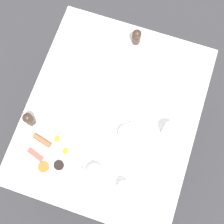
# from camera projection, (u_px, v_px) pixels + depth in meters

# --- Properties ---
(ground_plane) EXTENTS (8.00, 8.00, 0.00)m
(ground_plane) POSITION_uv_depth(u_px,v_px,m) (112.00, 139.00, 2.26)
(ground_plane) COLOR #333338
(table) EXTENTS (0.85, 1.01, 0.72)m
(table) POSITION_uv_depth(u_px,v_px,m) (112.00, 117.00, 1.63)
(table) COLOR white
(table) RESTS_ON ground_plane
(breakfast_plate) EXTENTS (0.28, 0.28, 0.04)m
(breakfast_plate) POSITION_uv_depth(u_px,v_px,m) (51.00, 153.00, 1.50)
(breakfast_plate) COLOR white
(breakfast_plate) RESTS_ON table
(teapot_near) EXTENTS (0.16, 0.15, 0.13)m
(teapot_near) POSITION_uv_depth(u_px,v_px,m) (88.00, 63.00, 1.57)
(teapot_near) COLOR white
(teapot_near) RESTS_ON table
(teacup_with_saucer_left) EXTENTS (0.14, 0.14, 0.07)m
(teacup_with_saucer_left) POSITION_uv_depth(u_px,v_px,m) (95.00, 173.00, 1.45)
(teacup_with_saucer_left) COLOR white
(teacup_with_saucer_left) RESTS_ON table
(teacup_with_saucer_right) EXTENTS (0.14, 0.14, 0.07)m
(teacup_with_saucer_right) POSITION_uv_depth(u_px,v_px,m) (127.00, 135.00, 1.50)
(teacup_with_saucer_right) COLOR white
(teacup_with_saucer_right) RESTS_ON table
(water_glass_tall) EXTENTS (0.08, 0.08, 0.10)m
(water_glass_tall) POSITION_uv_depth(u_px,v_px,m) (170.00, 131.00, 1.48)
(water_glass_tall) COLOR white
(water_glass_tall) RESTS_ON table
(creamer_jug) EXTENTS (0.08, 0.06, 0.07)m
(creamer_jug) POSITION_uv_depth(u_px,v_px,m) (124.00, 187.00, 1.43)
(creamer_jug) COLOR white
(creamer_jug) RESTS_ON table
(pepper_grinder) EXTENTS (0.05, 0.05, 0.10)m
(pepper_grinder) POSITION_uv_depth(u_px,v_px,m) (29.00, 119.00, 1.50)
(pepper_grinder) COLOR #38281E
(pepper_grinder) RESTS_ON table
(salt_grinder) EXTENTS (0.05, 0.05, 0.10)m
(salt_grinder) POSITION_uv_depth(u_px,v_px,m) (137.00, 37.00, 1.61)
(salt_grinder) COLOR #38281E
(salt_grinder) RESTS_ON table
(napkin_folded) EXTENTS (0.17, 0.14, 0.01)m
(napkin_folded) POSITION_uv_depth(u_px,v_px,m) (179.00, 92.00, 1.58)
(napkin_folded) COLOR white
(napkin_folded) RESTS_ON table
(fork_by_plate) EXTENTS (0.07, 0.18, 0.00)m
(fork_by_plate) POSITION_uv_depth(u_px,v_px,m) (153.00, 170.00, 1.48)
(fork_by_plate) COLOR silver
(fork_by_plate) RESTS_ON table
(knife_by_plate) EXTENTS (0.14, 0.15, 0.00)m
(knife_by_plate) POSITION_uv_depth(u_px,v_px,m) (89.00, 116.00, 1.55)
(knife_by_plate) COLOR silver
(knife_by_plate) RESTS_ON table
(spoon_for_tea) EXTENTS (0.02, 0.16, 0.00)m
(spoon_for_tea) POSITION_uv_depth(u_px,v_px,m) (135.00, 64.00, 1.63)
(spoon_for_tea) COLOR silver
(spoon_for_tea) RESTS_ON table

